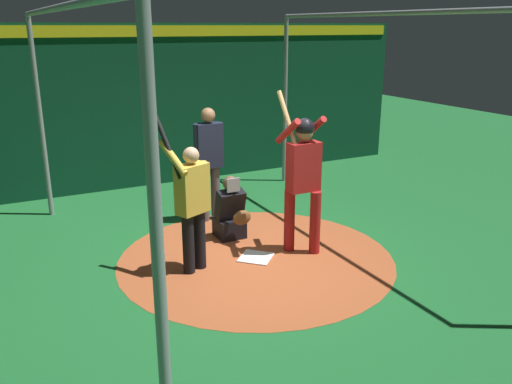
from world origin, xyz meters
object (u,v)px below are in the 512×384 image
batter (303,171)px  umpire (209,158)px  catcher (231,214)px  baseball_0 (223,236)px  visitor (192,201)px  home_plate (256,257)px

batter → umpire: (-1.77, -0.64, -0.12)m
batter → catcher: batter is taller
umpire → baseball_0: umpire is taller
umpire → visitor: bearing=-28.9°
home_plate → catcher: catcher is taller
home_plate → batter: 1.34m
home_plate → baseball_0: (-0.86, -0.11, 0.03)m
batter → umpire: batter is taller
home_plate → baseball_0: 0.87m
visitor → baseball_0: size_ratio=27.19×
umpire → catcher: bearing=-1.9°
umpire → baseball_0: size_ratio=24.82×
catcher → umpire: bearing=178.1°
batter → umpire: bearing=-160.0°
umpire → visitor: 1.89m
umpire → visitor: visitor is taller
visitor → baseball_0: (-0.82, 0.77, -0.91)m
umpire → baseball_0: bearing=-9.8°
umpire → visitor: size_ratio=0.91×
home_plate → visitor: (-0.04, -0.88, 0.94)m
home_plate → umpire: bearing=178.9°
visitor → home_plate: bearing=64.6°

